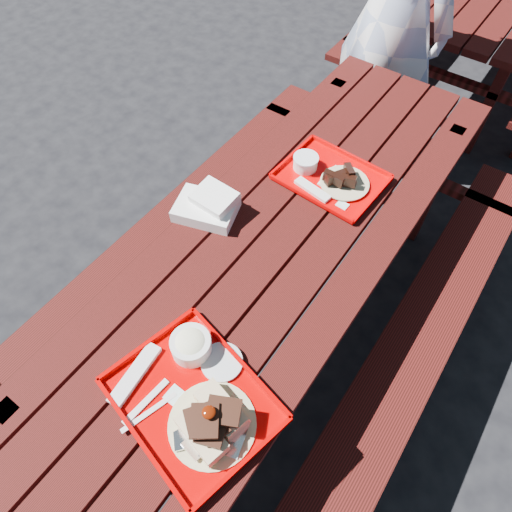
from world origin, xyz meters
name	(u,v)px	position (x,y,z in m)	size (l,w,h in m)	color
ground	(274,332)	(0.00, 0.00, 0.00)	(60.00, 60.00, 0.00)	black
picnic_table_near	(278,269)	(0.00, 0.00, 0.56)	(1.41, 2.40, 0.75)	#460E0D
near_tray	(198,392)	(0.12, -0.61, 0.78)	(0.53, 0.45, 0.15)	#BE0000
far_tray	(329,176)	(-0.01, 0.36, 0.77)	(0.41, 0.33, 0.07)	#D90001
white_cloth	(208,206)	(-0.29, -0.05, 0.79)	(0.26, 0.22, 0.09)	white
person	(396,12)	(-0.26, 1.43, 0.91)	(0.66, 0.43, 1.81)	#AABADF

